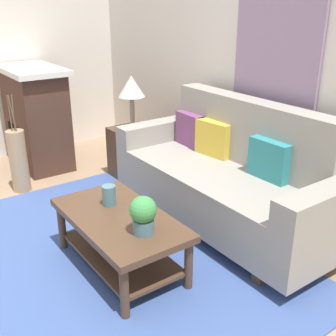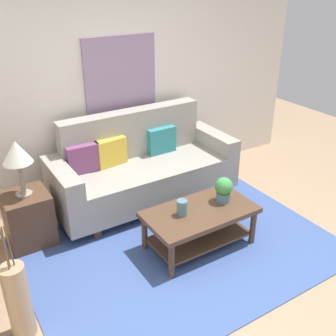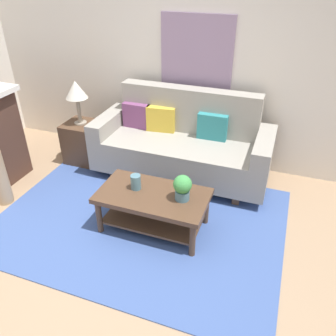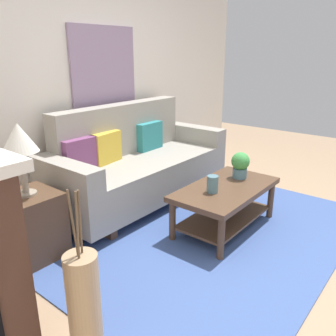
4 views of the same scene
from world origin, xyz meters
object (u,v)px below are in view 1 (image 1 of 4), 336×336
(couch, at_px, (227,179))
(throw_pillow_mustard, at_px, (214,138))
(throw_pillow_plum, at_px, (191,130))
(tabletop_vase, at_px, (109,195))
(framed_painting, at_px, (275,52))
(coffee_table, at_px, (120,230))
(floor_vase, at_px, (19,161))
(table_lamp, at_px, (131,89))
(potted_plant_tabletop, at_px, (143,214))
(throw_pillow_teal, at_px, (270,160))
(fireplace, at_px, (36,117))
(side_table, at_px, (134,153))

(couch, xyz_separation_m, throw_pillow_mustard, (-0.33, 0.13, 0.25))
(couch, relative_size, throw_pillow_plum, 6.00)
(throw_pillow_plum, bearing_deg, throw_pillow_mustard, 0.00)
(tabletop_vase, distance_m, framed_painting, 1.80)
(coffee_table, bearing_deg, framed_painting, 91.61)
(throw_pillow_mustard, relative_size, floor_vase, 0.55)
(throw_pillow_mustard, bearing_deg, tabletop_vase, -81.22)
(table_lamp, relative_size, framed_painting, 0.64)
(couch, xyz_separation_m, potted_plant_tabletop, (0.34, -1.07, 0.14))
(throw_pillow_mustard, distance_m, framed_painting, 0.91)
(potted_plant_tabletop, relative_size, floor_vase, 0.40)
(throw_pillow_mustard, height_order, floor_vase, throw_pillow_mustard)
(throw_pillow_teal, height_order, fireplace, fireplace)
(throw_pillow_teal, bearing_deg, couch, -159.32)
(throw_pillow_teal, bearing_deg, throw_pillow_plum, 180.00)
(potted_plant_tabletop, distance_m, floor_vase, 2.11)
(floor_vase, bearing_deg, tabletop_vase, 7.14)
(couch, relative_size, throw_pillow_mustard, 6.00)
(side_table, bearing_deg, fireplace, -143.75)
(side_table, height_order, framed_painting, framed_painting)
(throw_pillow_teal, distance_m, fireplace, 2.86)
(throw_pillow_teal, relative_size, fireplace, 0.31)
(coffee_table, distance_m, side_table, 1.73)
(throw_pillow_teal, bearing_deg, floor_vase, -146.34)
(tabletop_vase, distance_m, table_lamp, 1.63)
(throw_pillow_teal, xyz_separation_m, table_lamp, (-1.71, -0.24, 0.31))
(throw_pillow_mustard, bearing_deg, couch, -20.68)
(tabletop_vase, height_order, table_lamp, table_lamp)
(couch, xyz_separation_m, throw_pillow_teal, (0.33, 0.13, 0.25))
(throw_pillow_teal, distance_m, side_table, 1.78)
(couch, bearing_deg, fireplace, -160.66)
(throw_pillow_teal, height_order, framed_painting, framed_painting)
(throw_pillow_mustard, distance_m, coffee_table, 1.32)
(throw_pillow_plum, height_order, potted_plant_tabletop, throw_pillow_plum)
(throw_pillow_mustard, height_order, table_lamp, table_lamp)
(tabletop_vase, bearing_deg, throw_pillow_plum, 113.58)
(throw_pillow_mustard, distance_m, fireplace, 2.24)
(table_lamp, bearing_deg, tabletop_vase, -37.67)
(coffee_table, height_order, side_table, side_table)
(table_lamp, relative_size, fireplace, 0.49)
(tabletop_vase, bearing_deg, table_lamp, 142.33)
(framed_painting, bearing_deg, fireplace, -151.23)
(table_lamp, bearing_deg, throw_pillow_mustard, 12.74)
(potted_plant_tabletop, bearing_deg, coffee_table, -176.53)
(throw_pillow_plum, xyz_separation_m, throw_pillow_mustard, (0.33, 0.00, 0.00))
(throw_pillow_teal, xyz_separation_m, coffee_table, (-0.29, -1.21, -0.37))
(tabletop_vase, relative_size, floor_vase, 0.24)
(fireplace, bearing_deg, coffee_table, -6.16)
(side_table, relative_size, table_lamp, 0.98)
(couch, relative_size, side_table, 3.86)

